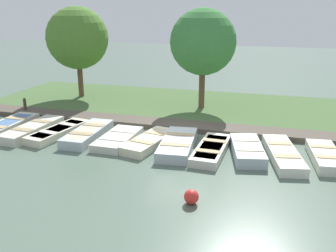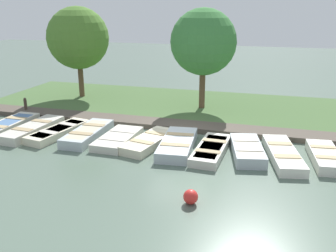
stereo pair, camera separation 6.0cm
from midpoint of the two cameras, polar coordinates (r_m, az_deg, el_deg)
name	(u,v)px [view 2 (the right image)]	position (r m, az deg, el deg)	size (l,w,h in m)	color
ground_plane	(178,139)	(16.09, 1.57, -1.99)	(80.00, 80.00, 0.00)	#566B5B
shore_bank	(201,108)	(20.72, 5.09, 2.76)	(8.00, 24.00, 0.17)	#476638
dock_walkway	(186,126)	(17.45, 2.85, 0.00)	(1.25, 22.08, 0.23)	#51473D
rowboat_0	(7,126)	(18.71, -23.21, 0.03)	(3.48, 1.11, 0.40)	beige
rowboat_1	(33,129)	(17.77, -19.83, -0.44)	(3.47, 1.21, 0.41)	beige
rowboat_2	(59,131)	(17.17, -16.23, -0.80)	(3.38, 1.54, 0.36)	beige
rowboat_3	(88,133)	(16.49, -12.01, -1.10)	(3.21, 1.16, 0.43)	#B2BCC1
rowboat_4	(118,139)	(15.79, -7.52, -1.91)	(2.81, 1.28, 0.33)	beige
rowboat_5	(149,141)	(15.33, -2.75, -2.32)	(3.18, 1.66, 0.36)	beige
rowboat_6	(178,144)	(14.91, 1.57, -2.76)	(3.36, 1.53, 0.43)	#B2BCC1
rowboat_7	(211,150)	(14.55, 6.71, -3.59)	(3.18, 1.16, 0.35)	beige
rowboat_8	(247,150)	(14.61, 12.10, -3.58)	(2.92, 1.63, 0.44)	#B2BCC1
rowboat_9	(283,154)	(14.65, 17.23, -4.10)	(3.58, 1.67, 0.38)	silver
rowboat_10	(325,157)	(14.89, 22.95, -4.33)	(2.83, 1.25, 0.40)	silver
mooring_post_near	(26,106)	(21.12, -20.80, 2.92)	(0.16, 0.16, 0.86)	#47382D
buoy	(191,197)	(10.99, 3.63, -10.72)	(0.44, 0.44, 0.44)	red
park_tree_far_left	(78,38)	(23.07, -13.47, 12.88)	(3.62, 3.62, 5.46)	brown
park_tree_left	(203,42)	(19.89, 5.51, 12.60)	(3.44, 3.44, 5.40)	brown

